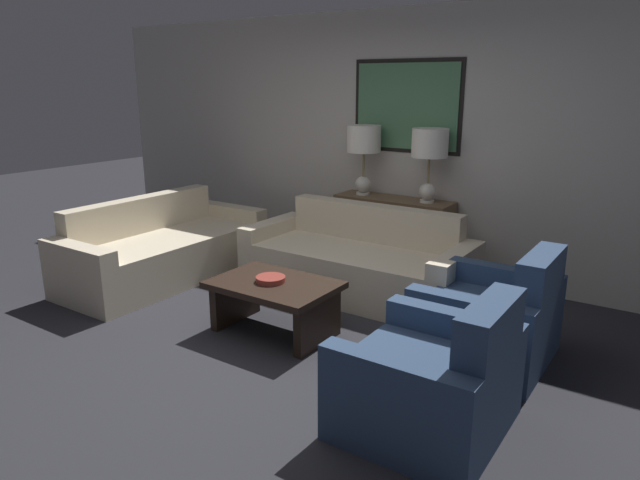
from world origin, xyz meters
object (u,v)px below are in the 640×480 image
Objects in this scene: table_lamp_right at (430,150)px; decorative_bowl at (271,279)px; coffee_table at (274,297)px; table_lamp_left at (364,145)px; armchair_near_back_wall at (491,321)px; console_table at (392,236)px; armchair_near_camera at (432,383)px; couch_by_side at (164,251)px; couch_by_back_wall at (358,264)px.

table_lamp_right is 2.11m from decorative_bowl.
table_lamp_right is 0.74× the size of coffee_table.
table_lamp_left reaches higher than armchair_near_back_wall.
table_lamp_left is at bearing 180.00° from console_table.
armchair_near_camera is (1.58, -0.51, -0.16)m from decorative_bowl.
table_lamp_left is 0.78× the size of armchair_near_back_wall.
table_lamp_right is 2.15m from coffee_table.
armchair_near_back_wall is at bearing -35.83° from table_lamp_left.
armchair_near_back_wall is 1.05m from armchair_near_camera.
couch_by_side is at bearing -136.42° from table_lamp_left.
decorative_bowl is at bearing -151.64° from coffee_table.
table_lamp_left is 0.74× the size of coffee_table.
decorative_bowl is at bearing -13.96° from couch_by_side.
armchair_near_camera is (1.83, -2.37, -1.03)m from table_lamp_left.
table_lamp_left reaches higher than couch_by_back_wall.
couch_by_side is at bearing 166.04° from decorative_bowl.
decorative_bowl reaches higher than coffee_table.
coffee_table is (-0.45, -1.85, -1.01)m from table_lamp_right.
armchair_near_back_wall is at bearing 1.74° from couch_by_side.
couch_by_side is (-2.22, -1.43, -1.03)m from table_lamp_right.
armchair_near_back_wall is (1.11, -1.33, -1.03)m from table_lamp_right.
table_lamp_right is at bearing 75.75° from decorative_bowl.
decorative_bowl is at bearing -161.29° from armchair_near_back_wall.
couch_by_back_wall is 2.32× the size of armchair_near_back_wall.
console_table is 0.57× the size of couch_by_back_wall.
couch_by_side is 3.34m from armchair_near_back_wall.
armchair_near_back_wall and armchair_near_camera have the same top height.
table_lamp_left is at bearing 98.47° from coffee_table.
decorative_bowl is 0.25× the size of armchair_near_back_wall.
armchair_near_camera is at bearing -15.84° from couch_by_side.
table_lamp_left is 0.33× the size of couch_by_side.
couch_by_back_wall is (0.00, -0.71, -0.12)m from console_table.
couch_by_back_wall is at bearing 84.53° from decorative_bowl.
armchair_near_back_wall reaches higher than couch_by_back_wall.
decorative_bowl is (-0.11, -1.86, 0.05)m from console_table.
couch_by_side is 1.82m from coffee_table.
table_lamp_left and table_lamp_right have the same top height.
decorative_bowl is at bearing -93.40° from console_table.
armchair_near_camera reaches higher than decorative_bowl.
table_lamp_right is 2.81m from armchair_near_camera.
table_lamp_left is at bearing 127.72° from armchair_near_camera.
armchair_near_back_wall reaches higher than decorative_bowl.
table_lamp_left is 0.33× the size of couch_by_back_wall.
coffee_table is at bearing -103.65° from table_lamp_right.
table_lamp_right is 2.01m from armchair_near_back_wall.
decorative_bowl is at bearing -95.47° from couch_by_back_wall.
table_lamp_left is at bearing 144.17° from armchair_near_back_wall.
table_lamp_left is (-0.36, 0.00, 0.91)m from console_table.
table_lamp_left is at bearing 97.70° from decorative_bowl.
armchair_near_camera reaches higher than couch_by_back_wall.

